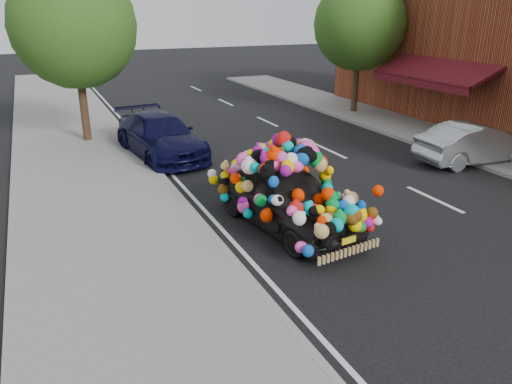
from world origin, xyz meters
The scene contains 10 objects.
ground centered at (0.00, 0.00, 0.00)m, with size 100.00×100.00×0.00m, color black.
sidewalk centered at (-4.30, 0.00, 0.06)m, with size 4.00×60.00×0.12m, color gray.
kerb centered at (-2.35, 0.00, 0.07)m, with size 0.15×60.00×0.13m, color gray.
footpath_far centered at (8.20, 3.00, 0.06)m, with size 3.00×40.00×0.12m, color gray.
lane_markings centered at (3.60, 0.00, 0.01)m, with size 6.00×50.00×0.01m, color silver, non-canonical shape.
tree_near_sidewalk centered at (-3.80, 9.50, 4.02)m, with size 4.20×4.20×6.13m.
tree_far_b centered at (8.00, 10.00, 3.89)m, with size 4.00×4.00×5.90m.
plush_art_car centered at (-0.62, 0.11, 1.03)m, with size 2.56×4.48×2.03m.
navy_sedan centered at (-1.80, 6.72, 0.68)m, with size 1.90×4.67×1.36m, color black.
silver_hatchback centered at (7.00, 1.97, 0.63)m, with size 1.34×3.83×1.26m, color #9FA2A6.
Camera 1 is at (-5.40, -8.97, 4.63)m, focal length 35.00 mm.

